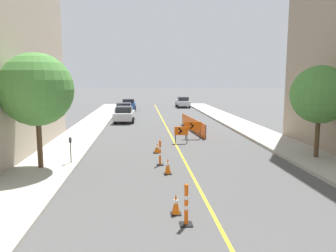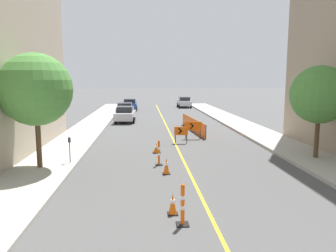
# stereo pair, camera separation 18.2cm
# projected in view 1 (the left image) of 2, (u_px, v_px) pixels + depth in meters

# --- Properties ---
(lane_stripe) EXTENTS (0.12, 54.27, 0.01)m
(lane_stripe) POSITION_uv_depth(u_px,v_px,m) (168.00, 130.00, 28.06)
(lane_stripe) COLOR gold
(lane_stripe) RESTS_ON ground_plane
(sidewalk_left) EXTENTS (2.90, 54.27, 0.18)m
(sidewalk_left) POSITION_uv_depth(u_px,v_px,m) (86.00, 130.00, 27.49)
(sidewalk_left) COLOR #ADA89E
(sidewalk_left) RESTS_ON ground_plane
(sidewalk_right) EXTENTS (2.90, 54.27, 0.18)m
(sidewalk_right) POSITION_uv_depth(u_px,v_px,m) (246.00, 128.00, 28.61)
(sidewalk_right) COLOR #ADA89E
(sidewalk_right) RESTS_ON ground_plane
(traffic_cone_second) EXTENTS (0.34, 0.34, 0.68)m
(traffic_cone_second) POSITION_uv_depth(u_px,v_px,m) (176.00, 204.00, 10.52)
(traffic_cone_second) COLOR black
(traffic_cone_second) RESTS_ON ground_plane
(traffic_cone_third) EXTENTS (0.36, 0.36, 0.74)m
(traffic_cone_third) POSITION_uv_depth(u_px,v_px,m) (168.00, 166.00, 14.97)
(traffic_cone_third) COLOR black
(traffic_cone_third) RESTS_ON ground_plane
(traffic_cone_fourth) EXTENTS (0.47, 0.47, 0.57)m
(traffic_cone_fourth) POSITION_uv_depth(u_px,v_px,m) (157.00, 148.00, 19.28)
(traffic_cone_fourth) COLOR black
(traffic_cone_fourth) RESTS_ON ground_plane
(delineator_post_front) EXTENTS (0.38, 0.38, 1.28)m
(delineator_post_front) POSITION_uv_depth(u_px,v_px,m) (186.00, 207.00, 9.71)
(delineator_post_front) COLOR black
(delineator_post_front) RESTS_ON ground_plane
(delineator_post_rear) EXTENTS (0.34, 0.34, 1.29)m
(delineator_post_rear) POSITION_uv_depth(u_px,v_px,m) (160.00, 154.00, 16.48)
(delineator_post_rear) COLOR black
(delineator_post_rear) RESTS_ON ground_plane
(arrow_barricade_primary) EXTENTS (0.92, 0.09, 1.14)m
(arrow_barricade_primary) POSITION_uv_depth(u_px,v_px,m) (181.00, 132.00, 22.02)
(arrow_barricade_primary) COLOR #EF560C
(arrow_barricade_primary) RESTS_ON ground_plane
(arrow_barricade_secondary) EXTENTS (1.24, 0.13, 1.26)m
(arrow_barricade_secondary) POSITION_uv_depth(u_px,v_px,m) (193.00, 127.00, 23.65)
(arrow_barricade_secondary) COLOR #EF560C
(arrow_barricade_secondary) RESTS_ON ground_plane
(safety_mesh_fence) EXTENTS (0.74, 7.96, 1.06)m
(safety_mesh_fence) POSITION_uv_depth(u_px,v_px,m) (193.00, 125.00, 27.36)
(safety_mesh_fence) COLOR #EF560C
(safety_mesh_fence) RESTS_ON ground_plane
(parked_car_curb_near) EXTENTS (2.05, 4.40, 1.59)m
(parked_car_curb_near) POSITION_uv_depth(u_px,v_px,m) (124.00, 114.00, 32.93)
(parked_car_curb_near) COLOR #B7B7BC
(parked_car_curb_near) RESTS_ON ground_plane
(parked_car_curb_mid) EXTENTS (1.95, 4.34, 1.59)m
(parked_car_curb_mid) POSITION_uv_depth(u_px,v_px,m) (124.00, 110.00, 37.84)
(parked_car_curb_mid) COLOR silver
(parked_car_curb_mid) RESTS_ON ground_plane
(parked_car_curb_far) EXTENTS (1.93, 4.31, 1.59)m
(parked_car_curb_far) POSITION_uv_depth(u_px,v_px,m) (129.00, 105.00, 45.04)
(parked_car_curb_far) COLOR navy
(parked_car_curb_far) RESTS_ON ground_plane
(parked_car_opposite_side) EXTENTS (1.93, 4.31, 1.59)m
(parked_car_opposite_side) POSITION_uv_depth(u_px,v_px,m) (183.00, 102.00, 50.07)
(parked_car_opposite_side) COLOR #B7B7BC
(parked_car_opposite_side) RESTS_ON ground_plane
(parking_meter_near_curb) EXTENTS (0.12, 0.11, 1.30)m
(parking_meter_near_curb) POSITION_uv_depth(u_px,v_px,m) (70.00, 145.00, 16.24)
(parking_meter_near_curb) COLOR #4C4C51
(parking_meter_near_curb) RESTS_ON sidewalk_left
(street_tree_left_near) EXTENTS (3.36, 3.36, 5.35)m
(street_tree_left_near) POSITION_uv_depth(u_px,v_px,m) (37.00, 90.00, 14.98)
(street_tree_left_near) COLOR #4C3823
(street_tree_left_near) RESTS_ON sidewalk_left
(street_tree_right_near) EXTENTS (3.03, 3.03, 4.85)m
(street_tree_right_near) POSITION_uv_depth(u_px,v_px,m) (320.00, 95.00, 17.06)
(street_tree_right_near) COLOR #4C3823
(street_tree_right_near) RESTS_ON sidewalk_right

